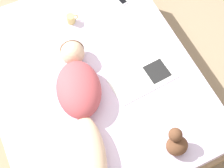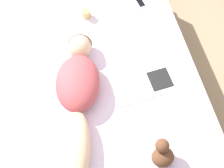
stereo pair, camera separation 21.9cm
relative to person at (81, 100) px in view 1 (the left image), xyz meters
name	(u,v)px [view 1 (the left image)]	position (x,y,z in m)	size (l,w,h in m)	color
ground_plane	(95,100)	(0.18, 0.22, -0.64)	(12.00, 12.00, 0.00)	#9E8466
bed	(93,88)	(0.18, 0.22, -0.37)	(1.75, 2.12, 0.53)	tan
person	(81,100)	(0.00, 0.00, 0.00)	(0.53, 1.29, 0.22)	#DBB28E
open_magazine	(144,78)	(0.56, 0.00, -0.10)	(0.57, 0.31, 0.01)	white
coffee_mug	(71,19)	(0.23, 0.80, -0.06)	(0.11, 0.08, 0.09)	tan
plush_toy	(177,143)	(0.50, -0.61, -0.01)	(0.17, 0.18, 0.22)	brown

